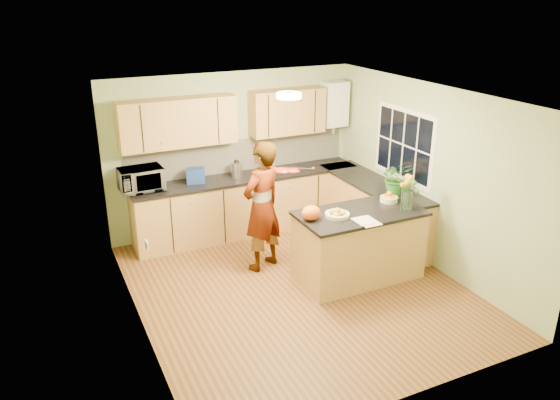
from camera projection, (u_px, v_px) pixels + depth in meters
name	position (u px, v px, depth m)	size (l,w,h in m)	color
floor	(298.00, 288.00, 7.10)	(4.50, 4.50, 0.00)	brown
ceiling	(300.00, 96.00, 6.20)	(4.00, 4.50, 0.02)	white
wall_back	(234.00, 152.00, 8.55)	(4.00, 0.02, 2.50)	#9EAF7D
wall_front	(417.00, 282.00, 4.75)	(4.00, 0.02, 2.50)	#9EAF7D
wall_left	(134.00, 227.00, 5.86)	(0.02, 4.50, 2.50)	#9EAF7D
wall_right	(429.00, 176.00, 7.45)	(0.02, 4.50, 2.50)	#9EAF7D
back_counter	(248.00, 204.00, 8.62)	(3.64, 0.62, 0.94)	tan
right_counter	(372.00, 211.00, 8.33)	(0.62, 2.24, 0.94)	tan
splashback	(240.00, 155.00, 8.59)	(3.60, 0.02, 0.52)	beige
upper_cabinets	(225.00, 118.00, 8.12)	(3.20, 0.34, 0.70)	tan
boiler	(334.00, 104.00, 8.86)	(0.40, 0.30, 0.86)	white
window_right	(403.00, 145.00, 7.84)	(0.01, 1.30, 1.05)	white
light_switch	(147.00, 245.00, 5.34)	(0.02, 0.09, 0.09)	white
ceiling_lamp	(289.00, 95.00, 6.47)	(0.30, 0.30, 0.07)	#FFEABF
peninsula_island	(359.00, 245.00, 7.22)	(1.65, 0.85, 0.95)	tan
fruit_dish	(337.00, 213.00, 6.89)	(0.31, 0.31, 0.11)	beige
orange_bowl	(389.00, 198.00, 7.37)	(0.24, 0.24, 0.14)	beige
flower_vase	(409.00, 184.00, 7.01)	(0.29, 0.29, 0.53)	silver
orange_bag	(311.00, 213.00, 6.78)	(0.25, 0.21, 0.19)	orange
papers	(367.00, 221.00, 6.75)	(0.24, 0.33, 0.01)	silver
violinist	(262.00, 206.00, 7.34)	(0.66, 0.43, 1.81)	#E8B78E
violin	(283.00, 171.00, 7.04)	(0.54, 0.22, 0.11)	#500805
microwave	(141.00, 179.00, 7.77)	(0.61, 0.41, 0.34)	white
blue_box	(196.00, 176.00, 8.11)	(0.27, 0.20, 0.22)	navy
kettle	(237.00, 169.00, 8.35)	(0.17, 0.17, 0.32)	silver
jar_cream	(264.00, 167.00, 8.57)	(0.11, 0.11, 0.18)	beige
jar_white	(271.00, 169.00, 8.52)	(0.10, 0.10, 0.15)	white
potted_plant	(396.00, 178.00, 7.64)	(0.41, 0.36, 0.46)	#2F7527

